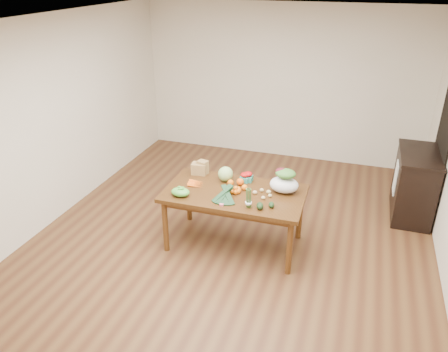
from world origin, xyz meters
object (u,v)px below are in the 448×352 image
(cabbage, at_px, (225,174))
(kale_bunch, at_px, (224,195))
(dining_table, at_px, (234,218))
(paper_bag, at_px, (199,168))
(mandarin_cluster, at_px, (236,189))
(cabinet, at_px, (414,184))
(salad_bag, at_px, (284,182))
(asparagus_bundle, at_px, (249,198))

(cabbage, height_order, kale_bunch, cabbage)
(dining_table, xyz_separation_m, cabbage, (-0.20, 0.25, 0.47))
(dining_table, distance_m, kale_bunch, 0.53)
(dining_table, bearing_deg, paper_bag, 149.36)
(cabbage, xyz_separation_m, mandarin_cluster, (0.22, -0.26, -0.05))
(cabinet, xyz_separation_m, kale_bunch, (-2.21, -1.77, 0.36))
(kale_bunch, bearing_deg, cabinet, 37.88)
(salad_bag, bearing_deg, paper_bag, 172.27)
(kale_bunch, bearing_deg, mandarin_cluster, 74.79)
(dining_table, relative_size, paper_bag, 6.62)
(dining_table, bearing_deg, cabinet, 33.98)
(mandarin_cluster, distance_m, asparagus_bundle, 0.40)
(cabbage, height_order, mandarin_cluster, cabbage)
(cabinet, bearing_deg, paper_bag, -157.09)
(asparagus_bundle, bearing_deg, kale_bunch, 168.98)
(cabinet, xyz_separation_m, cabbage, (-2.36, -1.25, 0.37))
(dining_table, height_order, kale_bunch, kale_bunch)
(dining_table, bearing_deg, kale_bunch, -100.34)
(kale_bunch, bearing_deg, paper_bag, 131.21)
(salad_bag, bearing_deg, asparagus_bundle, -121.14)
(mandarin_cluster, xyz_separation_m, kale_bunch, (-0.06, -0.25, 0.04))
(cabinet, relative_size, paper_bag, 4.01)
(dining_table, xyz_separation_m, kale_bunch, (-0.04, -0.27, 0.45))
(asparagus_bundle, bearing_deg, paper_bag, 141.46)
(cabbage, distance_m, asparagus_bundle, 0.73)
(dining_table, distance_m, paper_bag, 0.82)
(cabinet, distance_m, mandarin_cluster, 2.64)
(cabinet, height_order, cabbage, same)
(cabbage, relative_size, kale_bunch, 0.47)
(paper_bag, relative_size, mandarin_cluster, 1.41)
(mandarin_cluster, bearing_deg, cabinet, 35.23)
(kale_bunch, bearing_deg, cabbage, 105.63)
(dining_table, distance_m, mandarin_cluster, 0.42)
(mandarin_cluster, bearing_deg, salad_bag, 19.65)
(kale_bunch, distance_m, salad_bag, 0.76)
(kale_bunch, relative_size, salad_bag, 1.15)
(cabinet, bearing_deg, dining_table, -145.27)
(dining_table, height_order, salad_bag, salad_bag)
(paper_bag, xyz_separation_m, asparagus_bundle, (0.85, -0.66, 0.03))
(dining_table, relative_size, cabinet, 1.65)
(kale_bunch, bearing_deg, asparagus_bundle, -11.02)
(paper_bag, bearing_deg, dining_table, -29.89)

